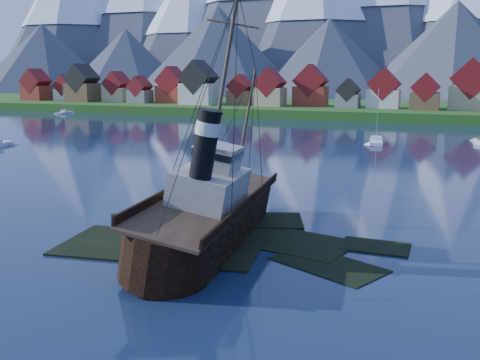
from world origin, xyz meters
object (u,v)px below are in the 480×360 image
(sailboat_e, at_px, (376,142))
(sailboat_c, at_px, (212,145))
(sailboat_f, at_px, (64,113))
(tugboat_wreck, at_px, (212,209))

(sailboat_e, bearing_deg, sailboat_c, -158.68)
(sailboat_f, bearing_deg, sailboat_e, -32.31)
(sailboat_f, bearing_deg, tugboat_wreck, -58.19)
(sailboat_c, height_order, sailboat_e, sailboat_e)
(sailboat_c, relative_size, sailboat_e, 0.84)
(tugboat_wreck, height_order, sailboat_e, tugboat_wreck)
(tugboat_wreck, relative_size, sailboat_e, 2.34)
(sailboat_c, distance_m, sailboat_e, 36.58)
(sailboat_c, xyz_separation_m, sailboat_f, (-90.23, 62.74, 0.03))
(sailboat_e, height_order, sailboat_f, sailboat_e)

